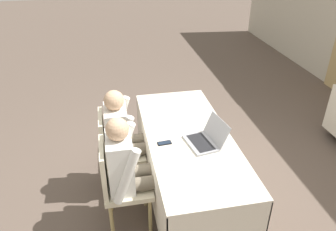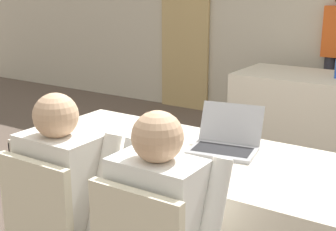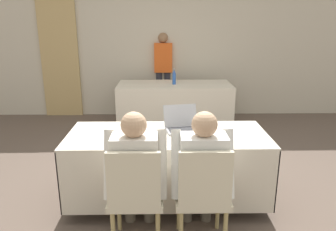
{
  "view_description": "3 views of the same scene",
  "coord_description": "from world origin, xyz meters",
  "px_view_note": "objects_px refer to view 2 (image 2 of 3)",
  "views": [
    {
      "loc": [
        2.61,
        -0.72,
        2.52
      ],
      "look_at": [
        0.0,
        -0.21,
        1.0
      ],
      "focal_mm": 35.0,
      "sensor_mm": 36.0,
      "label": 1
    },
    {
      "loc": [
        1.21,
        -2.06,
        1.63
      ],
      "look_at": [
        0.0,
        -0.21,
        1.0
      ],
      "focal_mm": 50.0,
      "sensor_mm": 36.0,
      "label": 2
    },
    {
      "loc": [
        -0.05,
        -3.04,
        1.84
      ],
      "look_at": [
        0.0,
        -0.21,
        1.0
      ],
      "focal_mm": 35.0,
      "sensor_mm": 36.0,
      "label": 3
    }
  ],
  "objects_px": {
    "cell_phone": "(177,169)",
    "person_white_shirt": "(169,226)",
    "person_checkered_shirt": "(74,195)",
    "laptop": "(225,142)"
  },
  "relations": [
    {
      "from": "cell_phone",
      "to": "person_white_shirt",
      "type": "distance_m",
      "value": 0.41
    },
    {
      "from": "person_white_shirt",
      "to": "person_checkered_shirt",
      "type": "bearing_deg",
      "value": 0.0
    },
    {
      "from": "laptop",
      "to": "person_white_shirt",
      "type": "height_order",
      "value": "person_white_shirt"
    },
    {
      "from": "cell_phone",
      "to": "person_checkered_shirt",
      "type": "distance_m",
      "value": 0.51
    },
    {
      "from": "cell_phone",
      "to": "person_checkered_shirt",
      "type": "bearing_deg",
      "value": -140.06
    },
    {
      "from": "cell_phone",
      "to": "person_white_shirt",
      "type": "xyz_separation_m",
      "value": [
        0.18,
        -0.35,
        -0.09
      ]
    },
    {
      "from": "cell_phone",
      "to": "person_white_shirt",
      "type": "relative_size",
      "value": 0.12
    },
    {
      "from": "laptop",
      "to": "cell_phone",
      "type": "height_order",
      "value": "laptop"
    },
    {
      "from": "person_checkered_shirt",
      "to": "laptop",
      "type": "bearing_deg",
      "value": -119.98
    },
    {
      "from": "person_white_shirt",
      "to": "laptop",
      "type": "bearing_deg",
      "value": -81.36
    }
  ]
}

